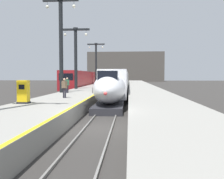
# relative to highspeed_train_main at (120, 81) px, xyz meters

# --- Properties ---
(ground_plane) EXTENTS (260.00, 260.00, 0.00)m
(ground_plane) POSITION_rel_highspeed_train_main_xyz_m (0.00, -32.12, -1.95)
(ground_plane) COLOR #33302D
(platform_left) EXTENTS (4.80, 110.00, 1.05)m
(platform_left) POSITION_rel_highspeed_train_main_xyz_m (-4.05, -7.37, -1.43)
(platform_left) COLOR gray
(platform_left) RESTS_ON ground
(platform_right) EXTENTS (4.80, 110.00, 1.05)m
(platform_right) POSITION_rel_highspeed_train_main_xyz_m (4.05, -7.37, -1.43)
(platform_right) COLOR gray
(platform_right) RESTS_ON ground
(platform_left_safety_stripe) EXTENTS (0.20, 107.80, 0.01)m
(platform_left_safety_stripe) POSITION_rel_highspeed_train_main_xyz_m (-1.77, -7.37, -0.90)
(platform_left_safety_stripe) COLOR yellow
(platform_left_safety_stripe) RESTS_ON platform_left
(rail_main_left) EXTENTS (0.08, 110.00, 0.12)m
(rail_main_left) POSITION_rel_highspeed_train_main_xyz_m (-0.75, -4.62, -1.89)
(rail_main_left) COLOR slate
(rail_main_left) RESTS_ON ground
(rail_main_right) EXTENTS (0.08, 110.00, 0.12)m
(rail_main_right) POSITION_rel_highspeed_train_main_xyz_m (0.75, -4.62, -1.89)
(rail_main_right) COLOR slate
(rail_main_right) RESTS_ON ground
(rail_secondary_left) EXTENTS (0.08, 110.00, 0.12)m
(rail_secondary_left) POSITION_rel_highspeed_train_main_xyz_m (-8.85, -4.62, -1.89)
(rail_secondary_left) COLOR slate
(rail_secondary_left) RESTS_ON ground
(rail_secondary_right) EXTENTS (0.08, 110.00, 0.12)m
(rail_secondary_right) POSITION_rel_highspeed_train_main_xyz_m (-7.35, -4.62, -1.89)
(rail_secondary_right) COLOR slate
(rail_secondary_right) RESTS_ON ground
(highspeed_train_main) EXTENTS (2.92, 57.63, 3.60)m
(highspeed_train_main) POSITION_rel_highspeed_train_main_xyz_m (0.00, 0.00, 0.00)
(highspeed_train_main) COLOR silver
(highspeed_train_main) RESTS_ON ground
(regional_train_adjacent) EXTENTS (2.85, 36.60, 3.80)m
(regional_train_adjacent) POSITION_rel_highspeed_train_main_xyz_m (-8.10, 10.10, 0.18)
(regional_train_adjacent) COLOR maroon
(regional_train_adjacent) RESTS_ON ground
(station_column_mid) EXTENTS (4.00, 0.68, 10.49)m
(station_column_mid) POSITION_rel_highspeed_train_main_xyz_m (-5.90, -18.42, 5.32)
(station_column_mid) COLOR black
(station_column_mid) RESTS_ON platform_left
(station_column_far) EXTENTS (4.00, 0.68, 8.67)m
(station_column_far) POSITION_rel_highspeed_train_main_xyz_m (-5.90, -10.88, 4.35)
(station_column_far) COLOR black
(station_column_far) RESTS_ON platform_left
(station_column_distant) EXTENTS (4.00, 0.68, 9.31)m
(station_column_distant) POSITION_rel_highspeed_train_main_xyz_m (-5.90, 10.69, 4.69)
(station_column_distant) COLOR black
(station_column_distant) RESTS_ON platform_left
(passenger_near_edge) EXTENTS (0.41, 0.46, 1.69)m
(passenger_near_edge) POSITION_rel_highspeed_train_main_xyz_m (-5.11, -18.95, 0.09)
(passenger_near_edge) COLOR #23232D
(passenger_near_edge) RESTS_ON platform_left
(passenger_mid_platform) EXTENTS (0.54, 0.33, 1.69)m
(passenger_mid_platform) POSITION_rel_highspeed_train_main_xyz_m (-3.81, -25.01, 0.09)
(passenger_mid_platform) COLOR #23232D
(passenger_mid_platform) RESTS_ON platform_left
(rolling_suitcase) EXTENTS (0.40, 0.22, 0.98)m
(rolling_suitcase) POSITION_rel_highspeed_train_main_xyz_m (-2.17, -18.73, -0.60)
(rolling_suitcase) COLOR #4C4C51
(rolling_suitcase) RESTS_ON platform_left
(ticket_machine_yellow) EXTENTS (0.76, 0.62, 1.60)m
(ticket_machine_yellow) POSITION_rel_highspeed_train_main_xyz_m (-5.55, -29.21, -0.16)
(ticket_machine_yellow) COLOR yellow
(ticket_machine_yellow) RESTS_ON platform_left
(terminus_back_wall) EXTENTS (36.00, 2.00, 14.00)m
(terminus_back_wall) POSITION_rel_highspeed_train_main_xyz_m (0.00, 69.88, 5.05)
(terminus_back_wall) COLOR #4C4742
(terminus_back_wall) RESTS_ON ground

